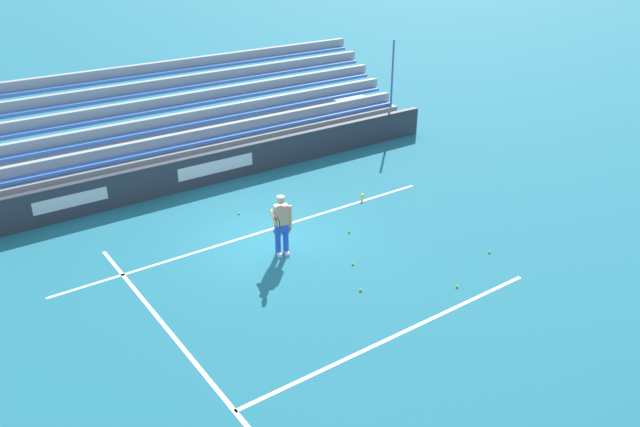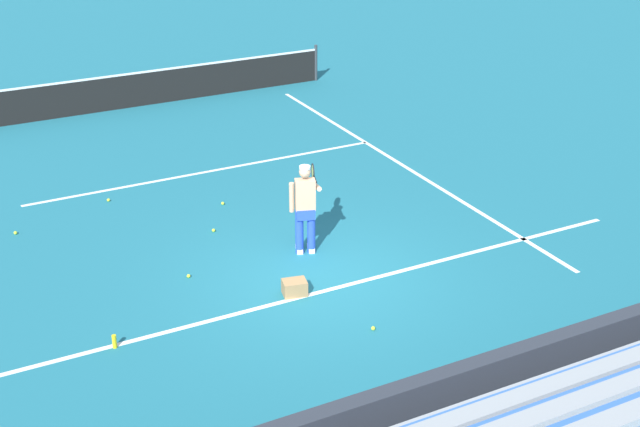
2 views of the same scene
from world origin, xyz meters
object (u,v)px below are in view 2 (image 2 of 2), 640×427
at_px(water_bottle, 114,341).
at_px(tennis_ball_toward_net, 214,230).
at_px(tennis_ball_far_right, 108,200).
at_px(tennis_ball_by_box, 223,203).
at_px(tennis_player, 305,208).
at_px(tennis_ball_on_baseline, 189,276).
at_px(ball_box_cardboard, 295,288).
at_px(tennis_ball_midcourt, 15,233).
at_px(tennis_ball_far_left, 373,328).
at_px(tennis_net, 136,89).

bearing_deg(water_bottle, tennis_ball_toward_net, 47.70).
xyz_separation_m(tennis_ball_far_right, tennis_ball_by_box, (2.05, -1.26, 0.00)).
bearing_deg(tennis_ball_far_right, tennis_player, -56.34).
distance_m(tennis_player, tennis_ball_by_box, 2.88).
distance_m(tennis_ball_on_baseline, water_bottle, 2.36).
relative_size(tennis_player, tennis_ball_on_baseline, 25.98).
distance_m(ball_box_cardboard, tennis_ball_on_baseline, 1.97).
distance_m(tennis_ball_midcourt, water_bottle, 4.79).
xyz_separation_m(ball_box_cardboard, tennis_ball_on_baseline, (-1.39, 1.38, -0.10)).
bearing_deg(tennis_ball_on_baseline, water_bottle, -138.11).
bearing_deg(tennis_ball_toward_net, tennis_ball_by_box, 60.16).
bearing_deg(tennis_ball_far_left, tennis_ball_midcourt, 125.44).
xyz_separation_m(tennis_ball_on_baseline, tennis_net, (2.08, 9.84, 0.46)).
relative_size(tennis_ball_toward_net, tennis_ball_midcourt, 1.00).
bearing_deg(tennis_ball_toward_net, tennis_ball_midcourt, 154.18).
bearing_deg(tennis_ball_far_left, tennis_net, 89.64).
xyz_separation_m(tennis_ball_on_baseline, tennis_ball_far_right, (-0.36, 3.89, 0.00)).
bearing_deg(ball_box_cardboard, tennis_player, 56.57).
distance_m(tennis_ball_toward_net, tennis_net, 8.40).
bearing_deg(tennis_ball_midcourt, tennis_ball_far_right, 19.44).
height_order(tennis_ball_far_left, tennis_ball_by_box, same).
bearing_deg(water_bottle, ball_box_cardboard, 3.49).
bearing_deg(tennis_ball_midcourt, tennis_ball_far_left, -54.56).
bearing_deg(water_bottle, tennis_ball_on_baseline, 41.89).
bearing_deg(tennis_ball_toward_net, tennis_ball_far_right, 120.89).
distance_m(tennis_ball_far_left, tennis_ball_midcourt, 7.54).
distance_m(tennis_ball_far_left, tennis_ball_far_right, 7.25).
bearing_deg(ball_box_cardboard, tennis_ball_far_left, -69.11).
relative_size(tennis_ball_by_box, water_bottle, 0.30).
height_order(tennis_ball_toward_net, tennis_net, tennis_net).
relative_size(tennis_ball_far_left, tennis_ball_toward_net, 1.00).
relative_size(ball_box_cardboard, tennis_ball_by_box, 6.06).
bearing_deg(tennis_player, ball_box_cardboard, -123.43).
relative_size(tennis_player, ball_box_cardboard, 4.29).
bearing_deg(tennis_ball_on_baseline, tennis_ball_midcourt, 126.77).
bearing_deg(tennis_player, tennis_ball_far_left, -95.25).
bearing_deg(water_bottle, tennis_net, 71.42).
bearing_deg(tennis_ball_far_right, water_bottle, -104.33).
height_order(ball_box_cardboard, tennis_ball_on_baseline, ball_box_cardboard).
relative_size(tennis_ball_on_baseline, tennis_ball_far_right, 1.00).
height_order(tennis_player, tennis_ball_on_baseline, tennis_player).
relative_size(tennis_ball_far_left, tennis_ball_by_box, 1.00).
relative_size(ball_box_cardboard, tennis_net, 0.04).
xyz_separation_m(tennis_ball_toward_net, tennis_net, (1.02, 8.32, 0.46)).
bearing_deg(water_bottle, tennis_ball_far_right, 75.67).
xyz_separation_m(tennis_ball_far_left, tennis_ball_far_right, (-2.36, 6.85, 0.00)).
height_order(tennis_ball_midcourt, water_bottle, water_bottle).
height_order(tennis_ball_on_baseline, tennis_ball_far_right, same).
distance_m(tennis_ball_on_baseline, tennis_ball_toward_net, 1.85).
bearing_deg(water_bottle, tennis_ball_far_left, -20.37).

